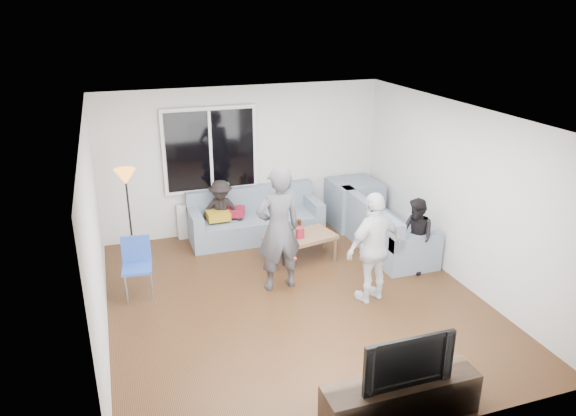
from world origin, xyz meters
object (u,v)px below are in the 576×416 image
object	(u,v)px
floor_lamp	(130,218)
coffee_table	(301,247)
spectator_right	(416,236)
tv_console	(400,399)
side_chair	(137,269)
spectator_back	(221,211)
player_left	(278,229)
player_right	(374,248)
television	(404,357)
sofa_right_section	(387,225)
sofa_back_section	(256,215)

from	to	relation	value
floor_lamp	coffee_table	bearing A→B (deg)	-14.53
spectator_right	tv_console	distance (m)	3.29
side_chair	spectator_back	distance (m)	2.14
coffee_table	player_left	world-z (taller)	player_left
floor_lamp	player_left	size ratio (longest dim) A/B	0.85
player_right	spectator_back	bearing A→B (deg)	-73.98
coffee_table	spectator_right	size ratio (longest dim) A/B	0.93
floor_lamp	tv_console	xyz separation A→B (m)	(2.28, -4.38, -0.56)
coffee_table	television	size ratio (longest dim) A/B	1.16
coffee_table	spectator_back	size ratio (longest dim) A/B	0.99
player_right	tv_console	distance (m)	2.40
sofa_right_section	player_right	xyz separation A→B (m)	(-0.99, -1.42, 0.36)
coffee_table	player_right	size ratio (longest dim) A/B	0.70
sofa_right_section	player_left	world-z (taller)	player_left
spectator_right	spectator_back	xyz separation A→B (m)	(-2.55, 2.07, -0.03)
floor_lamp	sofa_right_section	bearing A→B (deg)	-10.60
sofa_back_section	coffee_table	bearing A→B (deg)	-66.65
sofa_right_section	player_right	world-z (taller)	player_right
coffee_table	player_left	xyz separation A→B (m)	(-0.62, -0.78, 0.71)
player_right	television	bearing A→B (deg)	55.02
sofa_back_section	player_right	distance (m)	2.77
coffee_table	floor_lamp	world-z (taller)	floor_lamp
spectator_back	tv_console	world-z (taller)	spectator_back
tv_console	television	distance (m)	0.49
coffee_table	spectator_right	world-z (taller)	spectator_right
sofa_right_section	tv_console	size ratio (longest dim) A/B	1.25
spectator_back	floor_lamp	bearing A→B (deg)	-145.50
player_left	tv_console	bearing A→B (deg)	91.63
sofa_back_section	player_right	bearing A→B (deg)	-69.44
coffee_table	television	xyz separation A→B (m)	(-0.29, -3.72, 0.51)
coffee_table	player_right	bearing A→B (deg)	-71.45
sofa_right_section	spectator_back	bearing A→B (deg)	65.20
side_chair	floor_lamp	world-z (taller)	floor_lamp
player_right	television	xyz separation A→B (m)	(-0.80, -2.20, -0.07)
sofa_back_section	tv_console	distance (m)	4.78
sofa_back_section	floor_lamp	distance (m)	2.18
sofa_back_section	side_chair	bearing A→B (deg)	-145.13
sofa_back_section	tv_console	bearing A→B (deg)	-88.00
coffee_table	player_right	xyz separation A→B (m)	(0.51, -1.52, 0.59)
tv_console	player_left	bearing A→B (deg)	96.46
sofa_back_section	coffee_table	distance (m)	1.17
sofa_back_section	floor_lamp	xyz separation A→B (m)	(-2.12, -0.39, 0.36)
sofa_back_section	side_chair	world-z (taller)	side_chair
side_chair	player_right	distance (m)	3.29
floor_lamp	player_right	size ratio (longest dim) A/B	0.99
floor_lamp	tv_console	bearing A→B (deg)	-62.48
side_chair	player_left	world-z (taller)	player_left
coffee_table	sofa_back_section	bearing A→B (deg)	113.35
sofa_right_section	floor_lamp	distance (m)	4.16
player_left	television	world-z (taller)	player_left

